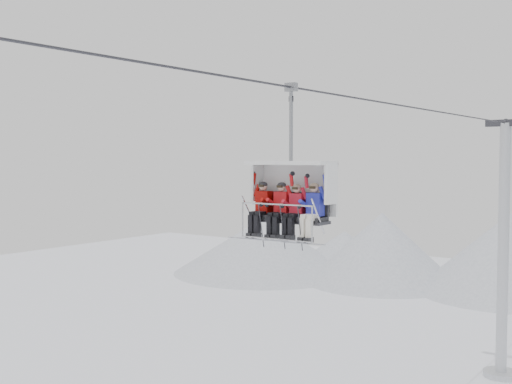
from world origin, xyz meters
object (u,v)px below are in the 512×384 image
Objects in this scene: chairlift_carrier at (293,190)px; skier_center_left at (280,208)px; skier_center_right at (295,209)px; lift_tower_right at (503,268)px; skier_far_left at (261,207)px; skier_far_right at (313,210)px.

chairlift_carrier reaches higher than skier_center_left.
chairlift_carrier reaches higher than skier_center_right.
lift_tower_right reaches higher than chairlift_carrier.
skier_far_left reaches higher than skier_center_right.
chairlift_carrier reaches higher than skier_far_left.
skier_far_left is 1.00× the size of skier_far_right.
skier_center_right is at bearing -0.72° from skier_center_left.
lift_tower_right is at bearing 87.77° from skier_far_left.
skier_center_left and skier_far_right have the same top height.
chairlift_carrier is at bearing 158.40° from skier_far_right.
skier_far_right is at bearing 0.00° from skier_center_left.
chairlift_carrier is 2.36× the size of skier_far_right.
skier_far_right is at bearing 0.00° from skier_far_left.
skier_center_left is (-0.22, -20.64, 4.42)m from lift_tower_right.
skier_center_left is at bearing 180.00° from skier_far_right.
lift_tower_right is 20.92m from chairlift_carrier.
skier_far_left is (-0.81, -20.64, 4.42)m from lift_tower_right.
skier_center_right is at bearing -89.32° from lift_tower_right.
chairlift_carrier is (0.00, -20.34, 4.88)m from lift_tower_right.
skier_far_left is at bearing 179.68° from skier_center_right.
skier_center_left is (0.59, 0.00, 0.00)m from skier_far_left.
skier_center_right is (1.05, -0.01, -0.02)m from skier_far_left.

